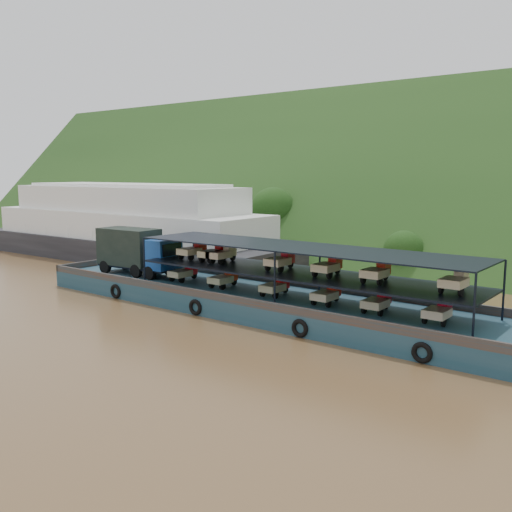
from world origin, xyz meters
The scene contains 4 objects.
ground centered at (0.00, 0.00, 0.00)m, with size 160.00×160.00×0.00m, color brown.
hillside centered at (0.00, 36.00, 0.00)m, with size 140.00×28.00×28.00m, color #1D3C16.
cargo_barge centered at (-1.35, 0.56, 1.19)m, with size 35.00×7.18×4.74m.
passenger_ferry centered at (-25.10, 10.33, 3.43)m, with size 39.34×10.82×7.92m.
Camera 1 is at (22.64, -28.52, 9.11)m, focal length 40.00 mm.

